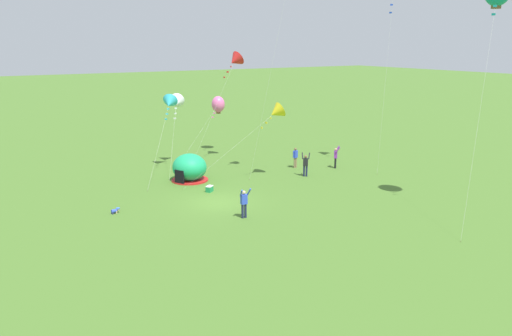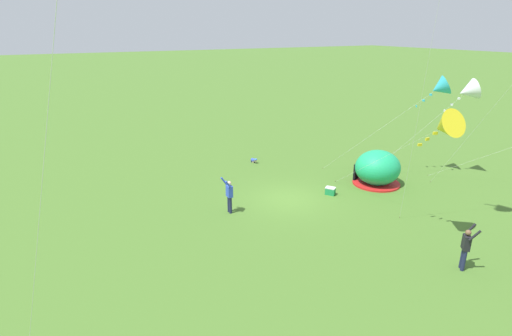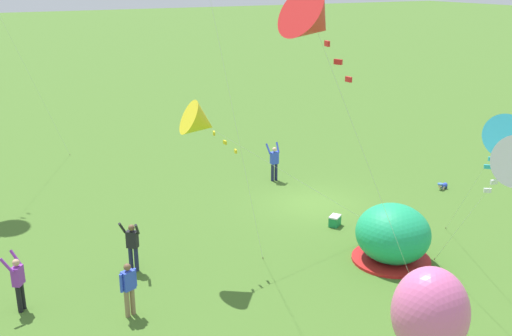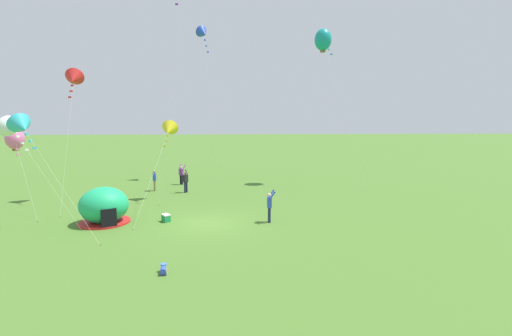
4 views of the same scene
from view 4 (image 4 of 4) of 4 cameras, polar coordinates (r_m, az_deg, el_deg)
name	(u,v)px [view 4 (image 4 of 4)]	position (r m, az deg, el deg)	size (l,w,h in m)	color
ground_plane	(209,223)	(20.07, -7.86, -9.14)	(300.00, 300.00, 0.00)	#477028
popup_tent	(104,206)	(21.58, -24.01, -5.81)	(2.81, 2.81, 2.10)	#1EAD6B
cooler_box	(166,218)	(20.87, -14.76, -8.04)	(0.60, 0.65, 0.44)	#1E8C4C
toddler_crawling	(163,269)	(14.13, -15.19, -15.93)	(0.29, 0.55, 0.32)	blue
person_flying_kite	(270,205)	(19.89, 2.27, -6.25)	(0.47, 0.68, 1.89)	#1E2347
person_far_back	(154,180)	(30.17, -16.57, -1.86)	(0.35, 0.56, 1.72)	#8C7251
person_with_toddler	(181,174)	(32.61, -12.35, -0.97)	(0.72, 0.67, 1.89)	black
person_strolling	(186,181)	(28.78, -11.67, -2.08)	(0.68, 0.71, 1.89)	#1E2347
kite_cyan	(22,127)	(23.03, -34.41, 5.72)	(6.24, 4.93, 6.28)	silver
kite_red	(73,79)	(28.35, -28.14, 12.97)	(1.46, 5.56, 9.62)	silver
kite_teal	(323,40)	(34.13, 11.11, 20.23)	(3.60, 5.71, 14.30)	silver
kite_white	(12,129)	(24.55, -35.51, 5.35)	(5.56, 3.61, 6.16)	silver
kite_blue	(203,33)	(36.50, -8.77, 21.30)	(2.24, 2.85, 15.23)	silver
kite_pink	(15,139)	(31.06, -35.26, 3.99)	(5.28, 7.04, 5.35)	silver
kite_yellow	(169,130)	(26.22, -14.32, 6.11)	(1.52, 8.24, 5.94)	silver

